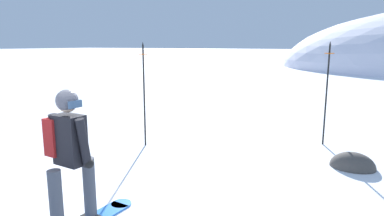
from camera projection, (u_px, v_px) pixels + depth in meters
name	position (u px, v px, depth m)	size (l,w,h in m)	color
snowboarder_main	(69.00, 157.00, 3.91)	(0.64, 1.84, 1.71)	blue
piste_marker_near	(144.00, 88.00, 7.26)	(0.20, 0.20, 2.26)	black
piste_marker_far	(327.00, 87.00, 7.33)	(0.20, 0.20, 2.27)	black
rock_dark	(352.00, 167.00, 6.15)	(0.79, 0.67, 0.55)	#4C4742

